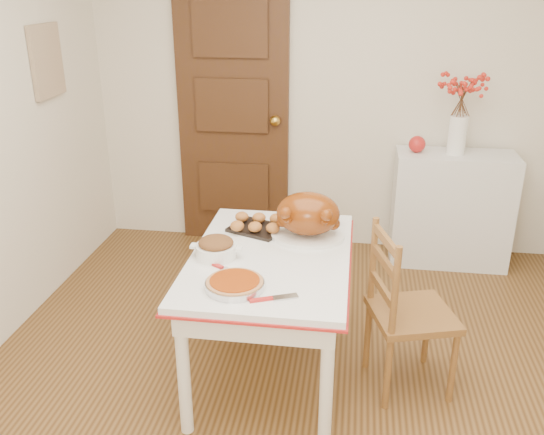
% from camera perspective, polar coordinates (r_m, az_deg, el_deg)
% --- Properties ---
extents(floor, '(3.50, 4.00, 0.00)m').
position_cam_1_polar(floor, '(3.08, 2.17, -17.79)').
color(floor, '#492C12').
rests_on(floor, ground).
extents(wall_back, '(3.50, 0.00, 2.50)m').
position_cam_1_polar(wall_back, '(4.41, 5.34, 12.65)').
color(wall_back, beige).
rests_on(wall_back, ground).
extents(door_back, '(0.85, 0.06, 2.06)m').
position_cam_1_polar(door_back, '(4.52, -3.82, 10.08)').
color(door_back, '#3B2116').
rests_on(door_back, ground).
extents(photo_board, '(0.03, 0.35, 0.45)m').
position_cam_1_polar(photo_board, '(4.08, -21.12, 14.07)').
color(photo_board, '#C5B687').
rests_on(photo_board, ground).
extents(sideboard, '(0.84, 0.37, 0.84)m').
position_cam_1_polar(sideboard, '(4.47, 17.06, 0.80)').
color(sideboard, silver).
rests_on(sideboard, floor).
extents(kitchen_table, '(0.81, 1.18, 0.70)m').
position_cam_1_polar(kitchen_table, '(3.10, -0.14, -9.47)').
color(kitchen_table, white).
rests_on(kitchen_table, floor).
extents(chair_oak, '(0.49, 0.49, 0.89)m').
position_cam_1_polar(chair_oak, '(3.05, 13.57, -8.81)').
color(chair_oak, brown).
rests_on(chair_oak, floor).
extents(berry_vase, '(0.29, 0.29, 0.56)m').
position_cam_1_polar(berry_vase, '(4.27, 17.86, 9.55)').
color(berry_vase, white).
rests_on(berry_vase, sideboard).
extents(apple, '(0.12, 0.12, 0.12)m').
position_cam_1_polar(apple, '(4.29, 13.97, 6.96)').
color(apple, '#B21D1A').
rests_on(apple, sideboard).
extents(turkey_platter, '(0.44, 0.37, 0.25)m').
position_cam_1_polar(turkey_platter, '(3.07, 3.53, 0.15)').
color(turkey_platter, '#752D06').
rests_on(turkey_platter, kitchen_table).
extents(pumpkin_pie, '(0.34, 0.34, 0.06)m').
position_cam_1_polar(pumpkin_pie, '(2.62, -3.66, -6.38)').
color(pumpkin_pie, '#8A3109').
rests_on(pumpkin_pie, kitchen_table).
extents(stuffing_dish, '(0.31, 0.27, 0.10)m').
position_cam_1_polar(stuffing_dish, '(2.90, -5.48, -2.93)').
color(stuffing_dish, brown).
rests_on(stuffing_dish, kitchen_table).
extents(rolls_tray, '(0.34, 0.31, 0.07)m').
position_cam_1_polar(rolls_tray, '(3.20, -1.47, -0.62)').
color(rolls_tray, '#BC6E33').
rests_on(rolls_tray, kitchen_table).
extents(pie_server, '(0.22, 0.14, 0.01)m').
position_cam_1_polar(pie_server, '(2.54, 0.17, -7.85)').
color(pie_server, silver).
rests_on(pie_server, kitchen_table).
extents(carving_knife, '(0.25, 0.19, 0.01)m').
position_cam_1_polar(carving_knife, '(2.78, -4.31, -5.14)').
color(carving_knife, silver).
rests_on(carving_knife, kitchen_table).
extents(drinking_glass, '(0.07, 0.07, 0.10)m').
position_cam_1_polar(drinking_glass, '(3.28, 1.91, 0.26)').
color(drinking_glass, white).
rests_on(drinking_glass, kitchen_table).
extents(shaker_pair, '(0.10, 0.07, 0.09)m').
position_cam_1_polar(shaker_pair, '(3.28, 5.81, 0.03)').
color(shaker_pair, white).
rests_on(shaker_pair, kitchen_table).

